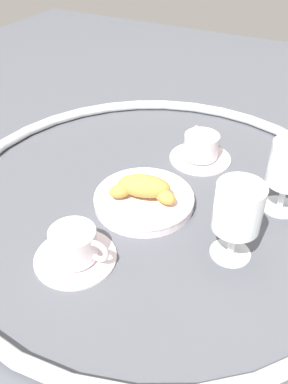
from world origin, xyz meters
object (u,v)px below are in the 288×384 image
object	(u,v)px
croissant_large	(144,188)
coffee_cup_far	(75,248)
juice_glass_left	(238,211)
pastry_plate	(144,199)
coffee_cup_near	(201,149)

from	to	relation	value
croissant_large	coffee_cup_far	xyz separation A→B (m)	(0.03, 0.17, -0.02)
juice_glass_left	croissant_large	bearing A→B (deg)	-13.30
juice_glass_left	pastry_plate	bearing A→B (deg)	-14.12
coffee_cup_far	juice_glass_left	size ratio (longest dim) A/B	0.97
croissant_large	coffee_cup_near	bearing A→B (deg)	-99.66
coffee_cup_near	juice_glass_left	world-z (taller)	juice_glass_left
pastry_plate	coffee_cup_far	bearing A→B (deg)	79.61
croissant_large	coffee_cup_far	distance (m)	0.18
croissant_large	juice_glass_left	xyz separation A→B (m)	(-0.19, 0.04, 0.05)
croissant_large	juice_glass_left	world-z (taller)	juice_glass_left
coffee_cup_far	juice_glass_left	world-z (taller)	juice_glass_left
coffee_cup_near	coffee_cup_far	distance (m)	0.38
pastry_plate	coffee_cup_far	world-z (taller)	coffee_cup_far
pastry_plate	coffee_cup_near	xyz separation A→B (m)	(-0.04, -0.20, 0.01)
pastry_plate	croissant_large	xyz separation A→B (m)	(-0.00, 0.00, 0.03)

